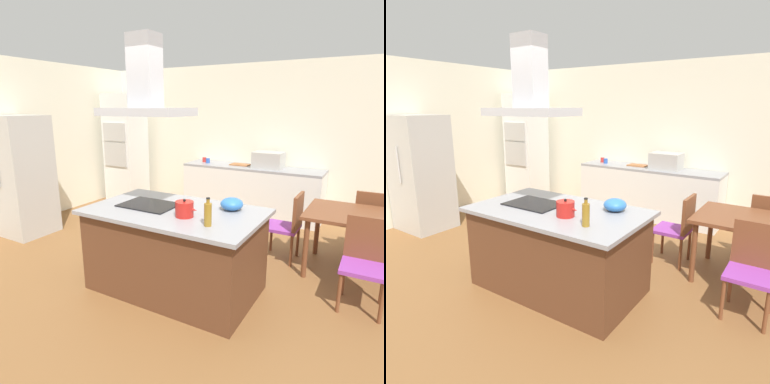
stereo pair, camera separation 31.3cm
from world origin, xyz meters
TOP-DOWN VIEW (x-y plane):
  - ground at (0.00, 1.50)m, footprint 16.00×16.00m
  - wall_back at (0.00, 3.25)m, footprint 7.20×0.10m
  - wall_left at (-3.45, 1.00)m, footprint 0.10×8.80m
  - kitchen_island at (0.00, 0.00)m, footprint 1.82×1.10m
  - cooktop at (-0.33, 0.00)m, footprint 0.60×0.44m
  - tea_kettle at (0.21, -0.14)m, footprint 0.23×0.18m
  - olive_oil_bottle at (0.52, -0.26)m, footprint 0.07×0.07m
  - mixing_bowl at (0.52, 0.29)m, footprint 0.24×0.24m
  - back_counter at (-0.20, 2.88)m, footprint 2.49×0.62m
  - countertop_microwave at (0.10, 2.88)m, footprint 0.50×0.38m
  - coffee_mug_red at (-1.18, 2.92)m, footprint 0.08×0.08m
  - coffee_mug_blue at (-1.06, 2.84)m, footprint 0.08×0.08m
  - cutting_board at (-0.44, 2.93)m, footprint 0.34×0.24m
  - wall_oven_stack at (-2.90, 2.65)m, footprint 0.70×0.66m
  - refrigerator at (-2.98, 0.28)m, footprint 0.80×0.73m
  - dining_table at (1.79, 1.32)m, footprint 1.40×0.90m
  - chair_at_left_end at (0.88, 1.32)m, footprint 0.42×0.42m
  - chair_facing_island at (1.79, 0.66)m, footprint 0.42×0.42m
  - chair_facing_back_wall at (1.79, 1.99)m, footprint 0.42×0.42m
  - range_hood at (-0.33, 0.00)m, footprint 0.90×0.55m

SIDE VIEW (x-z plane):
  - ground at x=0.00m, z-range 0.00..0.00m
  - back_counter at x=-0.20m, z-range 0.00..0.90m
  - kitchen_island at x=0.00m, z-range 0.00..0.90m
  - chair_at_left_end at x=0.88m, z-range 0.06..0.95m
  - chair_facing_island at x=1.79m, z-range 0.06..0.95m
  - chair_facing_back_wall at x=1.79m, z-range 0.06..0.95m
  - dining_table at x=1.79m, z-range 0.29..1.04m
  - cooktop at x=-0.33m, z-range 0.90..0.91m
  - cutting_board at x=-0.44m, z-range 0.90..0.92m
  - refrigerator at x=-2.98m, z-range 0.00..1.82m
  - coffee_mug_red at x=-1.18m, z-range 0.90..0.99m
  - coffee_mug_blue at x=-1.06m, z-range 0.90..0.99m
  - mixing_bowl at x=0.52m, z-range 0.90..1.03m
  - tea_kettle at x=0.21m, z-range 0.89..1.07m
  - olive_oil_bottle at x=0.52m, z-range 0.88..1.14m
  - countertop_microwave at x=0.10m, z-range 0.90..1.18m
  - wall_oven_stack at x=-2.90m, z-range 0.00..2.20m
  - wall_back at x=0.00m, z-range 0.00..2.70m
  - wall_left at x=-3.45m, z-range 0.00..2.70m
  - range_hood at x=-0.33m, z-range 1.71..2.49m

